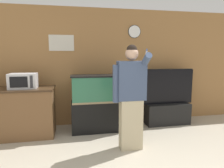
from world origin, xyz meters
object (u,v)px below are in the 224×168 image
object	(u,v)px
counter_island	(11,113)
person_standing	(131,96)
tv_on_stand	(167,108)
microwave	(23,81)
aquarium_on_stand	(99,103)

from	to	relation	value
counter_island	person_standing	xyz separation A→B (m)	(2.10, -0.91, 0.43)
tv_on_stand	microwave	bearing A→B (deg)	-176.82
person_standing	microwave	bearing A→B (deg)	154.58
aquarium_on_stand	tv_on_stand	xyz separation A→B (m)	(1.59, 0.11, -0.21)
microwave	person_standing	world-z (taller)	person_standing
tv_on_stand	counter_island	bearing A→B (deg)	-177.56
microwave	person_standing	size ratio (longest dim) A/B	0.28
microwave	person_standing	distance (m)	2.05
counter_island	aquarium_on_stand	distance (m)	1.70
aquarium_on_stand	microwave	bearing A→B (deg)	-177.86
counter_island	person_standing	size ratio (longest dim) A/B	0.93
counter_island	tv_on_stand	bearing A→B (deg)	2.44
aquarium_on_stand	person_standing	distance (m)	1.06
counter_island	person_standing	distance (m)	2.33
counter_island	aquarium_on_stand	world-z (taller)	aquarium_on_stand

